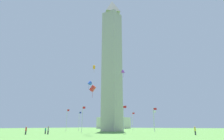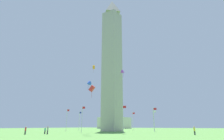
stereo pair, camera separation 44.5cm
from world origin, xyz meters
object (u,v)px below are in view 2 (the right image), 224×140
flagpole_se (105,120)px  person_gray_shirt (48,130)px  flagpole_n (154,118)px  flagpole_ne (154,120)px  obelisk_monument (112,60)px  flagpole_e (133,120)px  person_red_shirt (25,130)px  flagpole_sw (67,119)px  flagpole_nw (123,117)px  kite_red_box (92,89)px  kite_blue_delta (88,83)px  person_teal_shirt (45,131)px  flagpole_s (79,120)px  person_yellow_shirt (194,131)px  distant_building (114,123)px  flagpole_w (82,118)px  kite_purple_delta (123,72)px  kite_orange_box (94,67)px

flagpole_se → person_gray_shirt: flagpole_se is taller
flagpole_n → flagpole_ne: (-4.69, 11.32, 0.00)m
obelisk_monument → flagpole_se: (-11.26, 11.32, -22.71)m
flagpole_e → person_red_shirt: (-1.09, -49.22, -3.27)m
person_gray_shirt → person_red_shirt: person_gray_shirt is taller
person_red_shirt → flagpole_sw: bearing=34.5°
person_red_shirt → flagpole_nw: bearing=-20.1°
flagpole_se → kite_red_box: (23.57, -38.01, 5.81)m
flagpole_ne → person_gray_shirt: bearing=-102.9°
flagpole_n → flagpole_ne: bearing=112.5°
flagpole_n → kite_blue_delta: size_ratio=3.27×
flagpole_nw → flagpole_e: bearing=112.5°
person_teal_shirt → flagpole_se: bearing=23.3°
flagpole_se → flagpole_sw: bearing=-90.0°
flagpole_s → person_red_shirt: (14.92, -33.21, -3.27)m
kite_red_box → person_teal_shirt: bearing=-171.1°
flagpole_e → kite_red_box: (12.26, -42.70, 5.81)m
flagpole_s → flagpole_se: bearing=67.5°
flagpole_s → kite_red_box: (28.26, -26.69, 5.81)m
flagpole_ne → flagpole_e: 12.25m
flagpole_sw → person_yellow_shirt: flagpole_sw is taller
person_teal_shirt → distant_building: (-38.76, 90.28, 3.12)m
obelisk_monument → person_red_shirt: size_ratio=30.47×
flagpole_w → person_teal_shirt: flagpole_w is taller
obelisk_monument → kite_red_box: (12.32, -26.69, -16.90)m
flagpole_w → person_yellow_shirt: bearing=2.8°
person_yellow_shirt → flagpole_e: bearing=-11.6°
flagpole_sw → kite_blue_delta: bearing=-31.3°
flagpole_sw → kite_blue_delta: 24.08m
flagpole_e → obelisk_monument: bearing=-90.2°
flagpole_ne → kite_purple_delta: 29.33m
person_gray_shirt → kite_purple_delta: (11.92, 14.31, 15.32)m
distant_building → person_teal_shirt: bearing=-66.8°
person_yellow_shirt → flagpole_nw: bearing=23.9°
flagpole_n → flagpole_nw: size_ratio=1.00×
distant_building → flagpole_sw: bearing=-69.2°
flagpole_sw → kite_orange_box: bearing=-17.7°
flagpole_n → flagpole_nw: bearing=-112.5°
person_red_shirt → kite_orange_box: 25.42m
flagpole_e → kite_purple_delta: size_ratio=3.64×
flagpole_w → kite_red_box: size_ratio=2.69×
flagpole_n → flagpole_sw: bearing=-157.5°
obelisk_monument → kite_orange_box: size_ratio=22.38×
person_red_shirt → kite_orange_box: (5.15, 16.99, 18.19)m
kite_blue_delta → kite_orange_box: kite_orange_box is taller
flagpole_w → person_red_shirt: size_ratio=4.28×
flagpole_sw → kite_orange_box: size_ratio=3.14×
obelisk_monument → flagpole_w: bearing=-89.8°
person_gray_shirt → person_yellow_shirt: (28.73, 15.10, 0.00)m
person_teal_shirt → flagpole_w: bearing=6.7°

